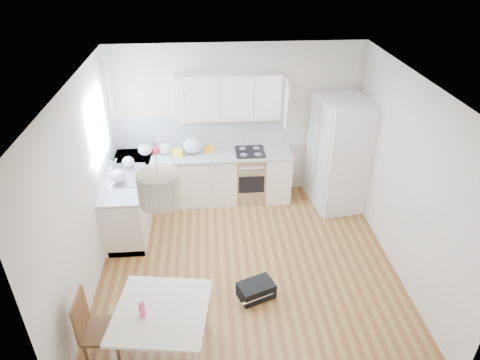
# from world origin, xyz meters

# --- Properties ---
(floor) EXTENTS (4.20, 4.20, 0.00)m
(floor) POSITION_xyz_m (0.00, 0.00, 0.00)
(floor) COLOR brown
(floor) RESTS_ON ground
(ceiling) EXTENTS (4.20, 4.20, 0.00)m
(ceiling) POSITION_xyz_m (0.00, 0.00, 2.70)
(ceiling) COLOR white
(ceiling) RESTS_ON wall_back
(wall_back) EXTENTS (4.20, 0.00, 4.20)m
(wall_back) POSITION_xyz_m (0.00, 2.10, 1.35)
(wall_back) COLOR silver
(wall_back) RESTS_ON floor
(wall_left) EXTENTS (0.00, 4.20, 4.20)m
(wall_left) POSITION_xyz_m (-2.10, 0.00, 1.35)
(wall_left) COLOR silver
(wall_left) RESTS_ON floor
(wall_right) EXTENTS (0.00, 4.20, 4.20)m
(wall_right) POSITION_xyz_m (2.10, 0.00, 1.35)
(wall_right) COLOR silver
(wall_right) RESTS_ON floor
(window_glassblock) EXTENTS (0.02, 1.00, 1.00)m
(window_glassblock) POSITION_xyz_m (-2.09, 1.15, 1.75)
(window_glassblock) COLOR #BFE0F9
(window_glassblock) RESTS_ON wall_left
(cabinets_back) EXTENTS (3.00, 0.60, 0.88)m
(cabinets_back) POSITION_xyz_m (-0.60, 1.80, 0.44)
(cabinets_back) COLOR white
(cabinets_back) RESTS_ON floor
(cabinets_left) EXTENTS (0.60, 1.80, 0.88)m
(cabinets_left) POSITION_xyz_m (-1.80, 1.20, 0.44)
(cabinets_left) COLOR white
(cabinets_left) RESTS_ON floor
(counter_back) EXTENTS (3.02, 0.64, 0.04)m
(counter_back) POSITION_xyz_m (-0.60, 1.80, 0.90)
(counter_back) COLOR #A3A6A8
(counter_back) RESTS_ON cabinets_back
(counter_left) EXTENTS (0.64, 1.82, 0.04)m
(counter_left) POSITION_xyz_m (-1.80, 1.20, 0.90)
(counter_left) COLOR #A3A6A8
(counter_left) RESTS_ON cabinets_left
(backsplash_back) EXTENTS (3.00, 0.01, 0.58)m
(backsplash_back) POSITION_xyz_m (-0.60, 2.09, 1.21)
(backsplash_back) COLOR silver
(backsplash_back) RESTS_ON wall_back
(backsplash_left) EXTENTS (0.01, 1.80, 0.58)m
(backsplash_left) POSITION_xyz_m (-2.09, 1.20, 1.21)
(backsplash_left) COLOR silver
(backsplash_left) RESTS_ON wall_left
(upper_cabinets) EXTENTS (1.70, 0.32, 0.75)m
(upper_cabinets) POSITION_xyz_m (-0.15, 1.94, 1.88)
(upper_cabinets) COLOR white
(upper_cabinets) RESTS_ON wall_back
(range_oven) EXTENTS (0.50, 0.61, 0.88)m
(range_oven) POSITION_xyz_m (0.20, 1.80, 0.44)
(range_oven) COLOR #BBBDC0
(range_oven) RESTS_ON floor
(sink) EXTENTS (0.50, 0.80, 0.16)m
(sink) POSITION_xyz_m (-1.80, 1.15, 0.92)
(sink) COLOR #BBBDC0
(sink) RESTS_ON counter_left
(refrigerator) EXTENTS (1.01, 1.06, 1.91)m
(refrigerator) POSITION_xyz_m (1.71, 1.55, 0.95)
(refrigerator) COLOR white
(refrigerator) RESTS_ON floor
(dining_table) EXTENTS (1.10, 1.10, 0.77)m
(dining_table) POSITION_xyz_m (-1.06, -1.49, 0.68)
(dining_table) COLOR beige
(dining_table) RESTS_ON floor
(dining_chair) EXTENTS (0.41, 0.41, 0.95)m
(dining_chair) POSITION_xyz_m (-1.72, -1.45, 0.48)
(dining_chair) COLOR #482A15
(dining_chair) RESTS_ON floor
(drink_bottle) EXTENTS (0.08, 0.08, 0.22)m
(drink_bottle) POSITION_xyz_m (-1.24, -1.55, 0.88)
(drink_bottle) COLOR #F24378
(drink_bottle) RESTS_ON dining_table
(gym_bag) EXTENTS (0.54, 0.45, 0.21)m
(gym_bag) POSITION_xyz_m (0.05, -0.63, 0.11)
(gym_bag) COLOR black
(gym_bag) RESTS_ON floor
(pendant_lamp) EXTENTS (0.49, 0.49, 0.31)m
(pendant_lamp) POSITION_xyz_m (-0.96, -1.34, 2.18)
(pendant_lamp) COLOR #B6A98C
(pendant_lamp) RESTS_ON ceiling
(grocery_bag_a) EXTENTS (0.23, 0.19, 0.20)m
(grocery_bag_a) POSITION_xyz_m (-1.57, 1.81, 1.02)
(grocery_bag_a) COLOR silver
(grocery_bag_a) RESTS_ON counter_back
(grocery_bag_b) EXTENTS (0.22, 0.18, 0.19)m
(grocery_bag_b) POSITION_xyz_m (-1.23, 1.85, 1.02)
(grocery_bag_b) COLOR silver
(grocery_bag_b) RESTS_ON counter_back
(grocery_bag_c) EXTENTS (0.32, 0.27, 0.29)m
(grocery_bag_c) POSITION_xyz_m (-0.77, 1.83, 1.06)
(grocery_bag_c) COLOR silver
(grocery_bag_c) RESTS_ON counter_back
(grocery_bag_d) EXTENTS (0.19, 0.16, 0.17)m
(grocery_bag_d) POSITION_xyz_m (-1.80, 1.44, 1.01)
(grocery_bag_d) COLOR silver
(grocery_bag_d) RESTS_ON counter_back
(grocery_bag_e) EXTENTS (0.24, 0.20, 0.22)m
(grocery_bag_e) POSITION_xyz_m (-1.88, 0.94, 1.03)
(grocery_bag_e) COLOR silver
(grocery_bag_e) RESTS_ON counter_left
(snack_orange) EXTENTS (0.16, 0.10, 0.11)m
(snack_orange) POSITION_xyz_m (-0.50, 1.85, 0.98)
(snack_orange) COLOR orange
(snack_orange) RESTS_ON counter_back
(snack_yellow) EXTENTS (0.20, 0.15, 0.12)m
(snack_yellow) POSITION_xyz_m (-1.02, 1.74, 0.98)
(snack_yellow) COLOR gold
(snack_yellow) RESTS_ON counter_back
(snack_red) EXTENTS (0.16, 0.16, 0.10)m
(snack_red) POSITION_xyz_m (-1.40, 1.89, 0.97)
(snack_red) COLOR red
(snack_red) RESTS_ON counter_back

